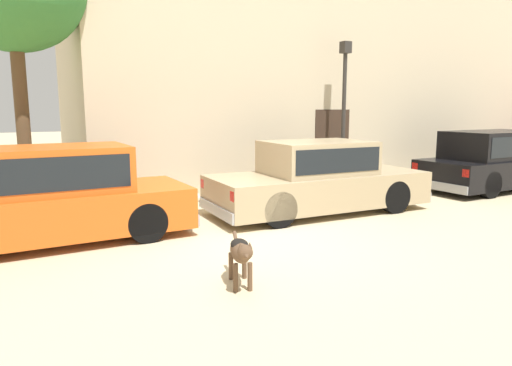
# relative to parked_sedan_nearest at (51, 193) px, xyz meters

# --- Properties ---
(ground_plane) EXTENTS (80.00, 80.00, 0.00)m
(ground_plane) POSITION_rel_parked_sedan_nearest_xyz_m (2.83, -1.40, -0.80)
(ground_plane) COLOR #CCB78E
(parked_sedan_nearest) EXTENTS (4.36, 1.78, 1.54)m
(parked_sedan_nearest) POSITION_rel_parked_sedan_nearest_xyz_m (0.00, 0.00, 0.00)
(parked_sedan_nearest) COLOR #D15619
(parked_sedan_nearest) RESTS_ON ground_plane
(parked_sedan_second) EXTENTS (4.72, 1.93, 1.47)m
(parked_sedan_second) POSITION_rel_parked_sedan_nearest_xyz_m (5.03, -0.20, -0.07)
(parked_sedan_second) COLOR tan
(parked_sedan_second) RESTS_ON ground_plane
(parked_sedan_third) EXTENTS (4.67, 1.82, 1.54)m
(parked_sedan_third) POSITION_rel_parked_sedan_nearest_xyz_m (10.81, -0.15, 0.00)
(parked_sedan_third) COLOR black
(parked_sedan_third) RESTS_ON ground_plane
(apartment_block) EXTENTS (17.69, 5.43, 9.50)m
(apartment_block) POSITION_rel_parked_sedan_nearest_xyz_m (9.69, 4.70, 3.95)
(apartment_block) COLOR beige
(apartment_block) RESTS_ON ground_plane
(stray_dog_spotted) EXTENTS (0.41, 1.00, 0.65)m
(stray_dog_spotted) POSITION_rel_parked_sedan_nearest_xyz_m (1.84, -3.10, -0.37)
(stray_dog_spotted) COLOR brown
(stray_dog_spotted) RESTS_ON ground_plane
(street_lamp) EXTENTS (0.22, 0.22, 3.75)m
(street_lamp) POSITION_rel_parked_sedan_nearest_xyz_m (6.92, 1.39, 1.61)
(street_lamp) COLOR #2D2B28
(street_lamp) RESTS_ON ground_plane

